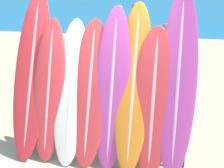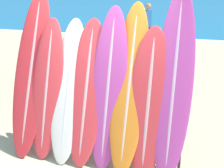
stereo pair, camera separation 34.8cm
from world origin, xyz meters
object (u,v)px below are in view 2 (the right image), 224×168
Objects in this scene: surfboard_slot_6 at (149,102)px; surfboard_slot_2 at (68,91)px; surfboard_rack at (97,128)px; surfboard_slot_7 at (174,84)px; person_far_left at (148,24)px; surfboard_slot_1 at (47,89)px; surfboard_slot_4 at (108,88)px; surfboard_slot_3 at (87,92)px; person_mid_beach at (174,52)px; person_near_water at (133,23)px; surfboard_slot_0 at (31,73)px; surfboard_slot_5 at (129,87)px.

surfboard_slot_2 is at bearing 178.86° from surfboard_slot_6.
surfboard_slot_7 is at bearing 5.15° from surfboard_rack.
surfboard_slot_1 is at bearing -116.42° from person_far_left.
surfboard_slot_7 reaches higher than surfboard_slot_1.
surfboard_slot_7 is at bearing 3.20° from surfboard_slot_4.
surfboard_slot_2 is 1.03× the size of surfboard_slot_6.
surfboard_slot_1 is 0.63m from surfboard_slot_3.
surfboard_slot_2 is at bearing -177.27° from surfboard_slot_7.
surfboard_slot_4 is at bearing -68.77° from person_mid_beach.
surfboard_slot_7 reaches higher than person_near_water.
surfboard_slot_3 is 1.33× the size of person_near_water.
person_mid_beach is at bearing -37.70° from person_near_water.
surfboard_slot_1 is 0.99× the size of surfboard_slot_3.
surfboard_slot_0 is 7.93m from person_far_left.
surfboard_slot_1 is at bearing 179.57° from surfboard_slot_6.
surfboard_slot_5 is (0.47, 0.07, 0.67)m from surfboard_rack.
surfboard_slot_6 is at bearing -59.74° from person_mid_beach.
surfboard_slot_3 reaches higher than surfboard_slot_2.
surfboard_slot_0 is 1.58× the size of person_mid_beach.
surfboard_slot_7 is at bearing 16.97° from surfboard_slot_6.
surfboard_slot_5 reaches higher than surfboard_slot_3.
surfboard_slot_5 is at bearing -64.25° from person_mid_beach.
surfboard_rack is at bearing -51.95° from person_near_water.
surfboard_slot_6 is (1.56, -0.01, -0.03)m from surfboard_slot_1.
surfboard_slot_6 is at bearing -3.57° from surfboard_slot_0.
surfboard_slot_7 reaches higher than surfboard_slot_4.
surfboard_slot_6 reaches higher than person_mid_beach.
surfboard_slot_4 is 0.98× the size of surfboard_slot_5.
surfboard_slot_6 is 1.18× the size of person_far_left.
person_near_water is (-1.88, 8.70, -0.31)m from surfboard_slot_5.
person_mid_beach is at bearing 63.49° from surfboard_slot_0.
surfboard_slot_5 is at bearing -177.69° from surfboard_slot_7.
surfboard_slot_5 is at bearing 8.82° from surfboard_rack.
surfboard_slot_4 reaches higher than surfboard_rack.
person_far_left is at bearing 98.24° from surfboard_slot_5.
surfboard_slot_1 reaches higher than surfboard_slot_6.
surfboard_slot_2 is 0.81× the size of surfboard_slot_7.
person_mid_beach is (0.73, 3.82, 0.36)m from surfboard_rack.
surfboard_slot_1 is 0.97m from surfboard_slot_4.
person_mid_beach is 0.91× the size of person_far_left.
surfboard_rack is at bearing -7.84° from surfboard_slot_3.
surfboard_rack is at bearing -3.07° from surfboard_slot_2.
surfboard_slot_6 is 9.04m from person_near_water.
surfboard_slot_0 is at bearing 179.49° from surfboard_slot_7.
surfboard_slot_0 is at bearing 178.40° from surfboard_slot_5.
surfboard_rack is 0.58m from surfboard_slot_3.
surfboard_slot_1 is 1.56m from surfboard_slot_6.
surfboard_slot_5 reaches higher than person_mid_beach.
surfboard_slot_0 reaches higher than surfboard_slot_2.
surfboard_slot_4 is 1.13× the size of surfboard_slot_6.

